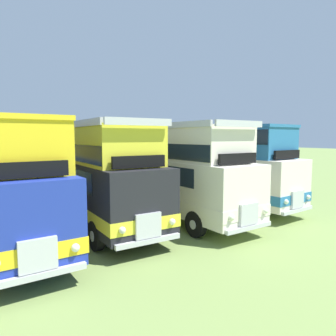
{
  "coord_description": "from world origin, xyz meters",
  "views": [
    {
      "loc": [
        -5.15,
        -13.41,
        3.91
      ],
      "look_at": [
        4.47,
        0.68,
        2.21
      ],
      "focal_mm": 33.47,
      "sensor_mm": 36.0,
      "label": 1
    }
  ],
  "objects_px": {
    "bus_second_in_row": "(5,175)",
    "bus_fourth_in_row": "(164,167)",
    "bus_fifth_in_row": "(209,161)",
    "bus_third_in_row": "(95,172)"
  },
  "relations": [
    {
      "from": "bus_third_in_row",
      "to": "bus_fifth_in_row",
      "type": "bearing_deg",
      "value": 4.04
    },
    {
      "from": "bus_second_in_row",
      "to": "bus_fourth_in_row",
      "type": "height_order",
      "value": "bus_fourth_in_row"
    },
    {
      "from": "bus_second_in_row",
      "to": "bus_fifth_in_row",
      "type": "height_order",
      "value": "same"
    },
    {
      "from": "bus_fourth_in_row",
      "to": "bus_fifth_in_row",
      "type": "height_order",
      "value": "bus_fourth_in_row"
    },
    {
      "from": "bus_second_in_row",
      "to": "bus_fifth_in_row",
      "type": "distance_m",
      "value": 10.95
    },
    {
      "from": "bus_third_in_row",
      "to": "bus_fourth_in_row",
      "type": "relative_size",
      "value": 0.9
    },
    {
      "from": "bus_fourth_in_row",
      "to": "bus_third_in_row",
      "type": "bearing_deg",
      "value": 176.86
    },
    {
      "from": "bus_third_in_row",
      "to": "bus_fifth_in_row",
      "type": "relative_size",
      "value": 0.88
    },
    {
      "from": "bus_third_in_row",
      "to": "bus_second_in_row",
      "type": "bearing_deg",
      "value": -176.32
    },
    {
      "from": "bus_second_in_row",
      "to": "bus_fourth_in_row",
      "type": "relative_size",
      "value": 0.97
    }
  ]
}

